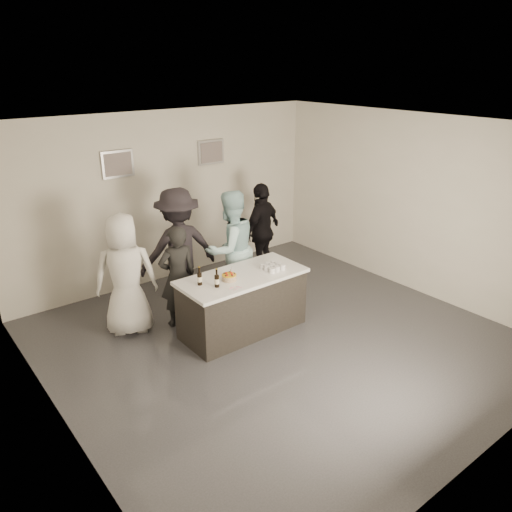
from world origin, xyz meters
The scene contains 19 objects.
floor centered at (0.00, 0.00, 0.00)m, with size 6.00×6.00×0.00m, color #3D3D42.
ceiling centered at (0.00, 0.00, 3.00)m, with size 6.00×6.00×0.00m, color white.
wall_back centered at (0.00, 3.00, 1.50)m, with size 6.00×0.04×3.00m, color silver.
wall_front centered at (0.00, -3.00, 1.50)m, with size 6.00×0.04×3.00m, color silver.
wall_left centered at (-3.00, 0.00, 1.50)m, with size 0.04×6.00×3.00m, color silver.
wall_right centered at (3.00, 0.00, 1.50)m, with size 0.04×6.00×3.00m, color silver.
picture_left centered at (-0.90, 2.97, 2.20)m, with size 0.54×0.04×0.44m, color #B2B2B7.
picture_right centered at (0.90, 2.97, 2.20)m, with size 0.54×0.04×0.44m, color #B2B2B7.
bar_counter centered at (-0.22, 0.54, 0.45)m, with size 1.86×0.86×0.90m, color white.
cake centered at (-0.47, 0.51, 0.94)m, with size 0.21×0.21×0.07m, color gold.
beer_bottle_a centered at (-0.88, 0.63, 1.03)m, with size 0.07×0.07×0.26m, color black.
beer_bottle_b centered at (-0.73, 0.43, 1.03)m, with size 0.07×0.07×0.26m, color black.
tumbler_cluster centered at (0.26, 0.44, 0.94)m, with size 0.30×0.30×0.08m, color #C89412.
candles centered at (-0.56, 0.24, 0.90)m, with size 0.24×0.08×0.01m, color pink.
person_main_black centered at (-0.85, 1.30, 0.78)m, with size 0.57×0.37×1.57m, color black.
person_main_blue centered at (0.19, 1.39, 0.95)m, with size 0.92×0.72×1.90m, color #B2E3EA.
person_guest_left centered at (-1.54, 1.56, 0.90)m, with size 0.88×0.58×1.81m, color white.
person_guest_right centered at (1.29, 1.96, 0.88)m, with size 1.03×0.43×1.76m, color black.
person_guest_back centered at (-0.50, 1.85, 0.98)m, with size 1.26×0.73×1.96m, color black.
Camera 1 is at (-4.11, -4.72, 3.77)m, focal length 35.00 mm.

